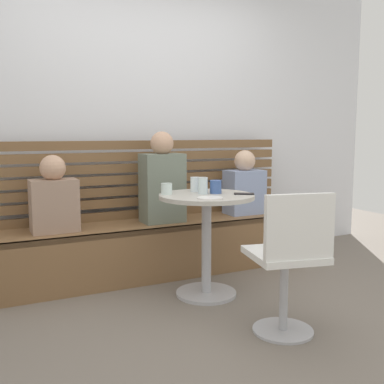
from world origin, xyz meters
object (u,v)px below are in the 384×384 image
Objects in this scene: cup_water_clear at (195,184)px; plate_small at (210,198)px; cafe_table at (206,225)px; booth_bench at (156,248)px; person_child_middle at (54,199)px; cup_glass_short at (167,189)px; cup_glass_tall at (203,186)px; cup_mug_blue at (216,187)px; phone_on_table at (244,194)px; white_chair at (290,258)px; person_adult at (162,182)px; person_child_left at (244,186)px.

cup_water_clear reaches higher than plate_small.
cafe_table is 0.33m from plate_small.
booth_bench is at bearing 93.31° from plate_small.
person_child_middle is 7.16× the size of cup_glass_short.
person_child_middle reaches higher than cup_glass_tall.
booth_bench is 0.75m from cup_water_clear.
phone_on_table is (0.16, -0.13, -0.04)m from cup_mug_blue.
person_adult is at bearing 97.45° from white_chair.
cup_mug_blue is (0.09, -0.15, -0.01)m from cup_water_clear.
person_adult reaches higher than cafe_table.
phone_on_table is at bearing -25.75° from cup_glass_short.
cup_glass_tall is 0.30m from phone_on_table.
cup_glass_tall reaches higher than cup_glass_short.
cup_glass_short is at bearing 153.85° from cafe_table.
person_child_middle is (-0.81, -0.00, 0.47)m from booth_bench.
white_chair is 0.76m from phone_on_table.
cup_glass_short is (-0.99, -0.52, 0.09)m from person_child_left.
phone_on_table reaches higher than cafe_table.
cup_glass_tall is at bearing -78.48° from booth_bench.
white_chair is 10.63× the size of cup_glass_short.
cup_mug_blue reaches higher than plate_small.
booth_bench is 22.50× the size of cup_glass_tall.
cafe_table is 0.32m from cup_water_clear.
person_child_middle is 1.21m from plate_small.
plate_small is (-0.82, -0.86, 0.05)m from person_child_left.
booth_bench is 15.88× the size of plate_small.
cup_water_clear is 0.92× the size of cup_glass_tall.
person_child_middle reaches higher than booth_bench.
person_adult is at bearing 70.78° from cup_glass_short.
cup_glass_short reaches higher than plate_small.
cup_glass_tall is at bearing -21.79° from cup_glass_short.
phone_on_table is at bearing -123.03° from person_child_left.
cup_mug_blue is (-0.65, -0.63, 0.10)m from person_child_left.
person_adult is 0.62m from cup_mug_blue.
person_adult is 6.21× the size of cup_glass_tall.
person_adult reaches higher than booth_bench.
booth_bench is 0.99m from person_child_left.
person_child_left is 0.89m from cup_water_clear.
person_adult is (-0.08, 0.62, 0.26)m from cafe_table.
cup_glass_short is at bearing 158.21° from cup_glass_tall.
cup_glass_short is (0.69, -0.50, 0.09)m from person_child_middle.
person_child_left is 4.82× the size of cup_glass_tall.
person_adult reaches higher than cup_glass_tall.
person_child_left reaches higher than phone_on_table.
cup_glass_tall reaches higher than booth_bench.
cafe_table is (0.14, -0.63, 0.30)m from booth_bench.
white_chair reaches higher than phone_on_table.
cup_glass_tall reaches higher than plate_small.
cup_water_clear is at bearing -80.51° from person_adult.
cup_glass_tall reaches higher than white_chair.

